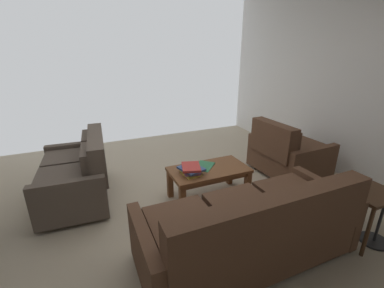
# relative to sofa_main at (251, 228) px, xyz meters

# --- Properties ---
(ground_plane) EXTENTS (5.45, 5.64, 0.01)m
(ground_plane) POSITION_rel_sofa_main_xyz_m (0.30, -1.06, -0.37)
(ground_plane) COLOR #B7A88E
(wall_left) EXTENTS (0.12, 5.64, 2.89)m
(wall_left) POSITION_rel_sofa_main_xyz_m (-2.42, -1.06, 1.08)
(wall_left) COLOR white
(wall_left) RESTS_ON ground
(sofa_main) EXTENTS (1.98, 0.86, 0.85)m
(sofa_main) POSITION_rel_sofa_main_xyz_m (0.00, 0.00, 0.00)
(sofa_main) COLOR black
(sofa_main) RESTS_ON ground
(loveseat_near) EXTENTS (0.86, 1.35, 0.85)m
(loveseat_near) POSITION_rel_sofa_main_xyz_m (1.39, -1.78, -0.00)
(loveseat_near) COLOR black
(loveseat_near) RESTS_ON ground
(coffee_table) EXTENTS (1.00, 0.53, 0.42)m
(coffee_table) POSITION_rel_sofa_main_xyz_m (-0.15, -1.12, -0.01)
(coffee_table) COLOR brown
(coffee_table) RESTS_ON ground
(end_table) EXTENTS (0.46, 0.46, 0.56)m
(end_table) POSITION_rel_sofa_main_xyz_m (-1.22, 0.18, 0.10)
(end_table) COLOR #472D1C
(end_table) RESTS_ON ground
(armchair_side) EXTENTS (0.92, 1.01, 0.87)m
(armchair_side) POSITION_rel_sofa_main_xyz_m (-1.56, -1.26, -0.01)
(armchair_side) COLOR black
(armchair_side) RESTS_ON ground
(coffee_mug) EXTENTS (0.10, 0.08, 0.10)m
(coffee_mug) POSITION_rel_sofa_main_xyz_m (-1.17, 0.14, 0.25)
(coffee_mug) COLOR #334C8C
(coffee_mug) RESTS_ON end_table
(book_stack) EXTENTS (0.31, 0.34, 0.11)m
(book_stack) POSITION_rel_sofa_main_xyz_m (0.12, -1.08, 0.12)
(book_stack) COLOR #E0CC4C
(book_stack) RESTS_ON coffee_table
(tv_remote) EXTENTS (0.16, 0.12, 0.02)m
(tv_remote) POSITION_rel_sofa_main_xyz_m (0.08, -1.31, 0.07)
(tv_remote) COLOR black
(tv_remote) RESTS_ON coffee_table
(loose_magazine) EXTENTS (0.36, 0.36, 0.01)m
(loose_magazine) POSITION_rel_sofa_main_xyz_m (-0.12, -1.21, 0.06)
(loose_magazine) COLOR #337F51
(loose_magazine) RESTS_ON coffee_table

